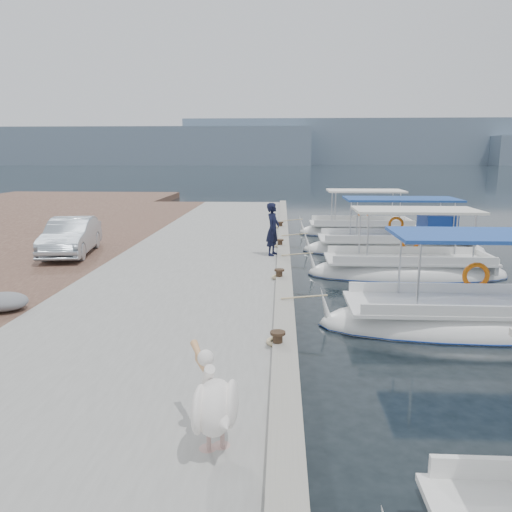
{
  "coord_description": "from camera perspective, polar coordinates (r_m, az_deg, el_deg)",
  "views": [
    {
      "loc": [
        -0.3,
        -12.04,
        3.95
      ],
      "look_at": [
        -1.0,
        1.47,
        1.2
      ],
      "focal_mm": 35.0,
      "sensor_mm": 36.0,
      "label": 1
    }
  ],
  "objects": [
    {
      "name": "fishing_caique_d",
      "position": [
        21.41,
        15.75,
        0.94
      ],
      "size": [
        7.52,
        2.41,
        2.83
      ],
      "color": "white",
      "rests_on": "ground"
    },
    {
      "name": "mooring_bollards",
      "position": [
        13.93,
        2.68,
        -2.05
      ],
      "size": [
        0.28,
        20.28,
        0.33
      ],
      "color": "black",
      "rests_on": "concrete_quay"
    },
    {
      "name": "cobblestone_strip",
      "position": [
        19.06,
        -20.93,
        -0.47
      ],
      "size": [
        4.0,
        40.0,
        0.5
      ],
      "primitive_type": "cube",
      "color": "#4E3329",
      "rests_on": "ground"
    },
    {
      "name": "concrete_quay",
      "position": [
        17.64,
        -5.91,
        -0.67
      ],
      "size": [
        6.0,
        40.0,
        0.5
      ],
      "primitive_type": "cube",
      "color": "gray",
      "rests_on": "ground"
    },
    {
      "name": "fishing_caique_c",
      "position": [
        17.31,
        16.86,
        -1.77
      ],
      "size": [
        6.58,
        2.19,
        2.83
      ],
      "color": "white",
      "rests_on": "ground"
    },
    {
      "name": "tarp_bundle",
      "position": [
        12.65,
        -26.92,
        -4.68
      ],
      "size": [
        1.1,
        0.9,
        0.4
      ],
      "primitive_type": "ellipsoid",
      "color": "slate",
      "rests_on": "cobblestone_strip"
    },
    {
      "name": "distant_hills",
      "position": [
        215.65,
        11.19,
        12.27
      ],
      "size": [
        330.0,
        60.0,
        18.0
      ],
      "color": "slate",
      "rests_on": "ground"
    },
    {
      "name": "parked_car",
      "position": [
        18.63,
        -20.4,
        2.11
      ],
      "size": [
        1.96,
        4.08,
        1.29
      ],
      "primitive_type": "imported",
      "rotation": [
        0.0,
        0.0,
        0.16
      ],
      "color": "#AAB8C3",
      "rests_on": "cobblestone_strip"
    },
    {
      "name": "quay_curb",
      "position": [
        17.37,
        3.17,
        0.22
      ],
      "size": [
        0.44,
        40.0,
        0.12
      ],
      "primitive_type": "cube",
      "color": "gray",
      "rests_on": "concrete_quay"
    },
    {
      "name": "ground",
      "position": [
        12.68,
        4.2,
        -6.7
      ],
      "size": [
        400.0,
        400.0,
        0.0
      ],
      "primitive_type": "plane",
      "color": "black",
      "rests_on": "ground"
    },
    {
      "name": "fisherman",
      "position": [
        17.34,
        1.94,
        3.09
      ],
      "size": [
        0.63,
        0.77,
        1.83
      ],
      "primitive_type": "imported",
      "rotation": [
        0.0,
        0.0,
        1.25
      ],
      "color": "black",
      "rests_on": "concrete_quay"
    },
    {
      "name": "fishing_caique_e",
      "position": [
        25.82,
        11.87,
        2.73
      ],
      "size": [
        6.23,
        2.3,
        2.83
      ],
      "color": "white",
      "rests_on": "ground"
    },
    {
      "name": "pelican",
      "position": [
        6.15,
        -4.8,
        -16.46
      ],
      "size": [
        0.83,
        1.41,
        1.11
      ],
      "color": "tan",
      "rests_on": "concrete_quay"
    },
    {
      "name": "fishing_caique_b",
      "position": [
        12.72,
        23.97,
        -7.04
      ],
      "size": [
        7.33,
        2.32,
        2.83
      ],
      "color": "white",
      "rests_on": "ground"
    }
  ]
}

